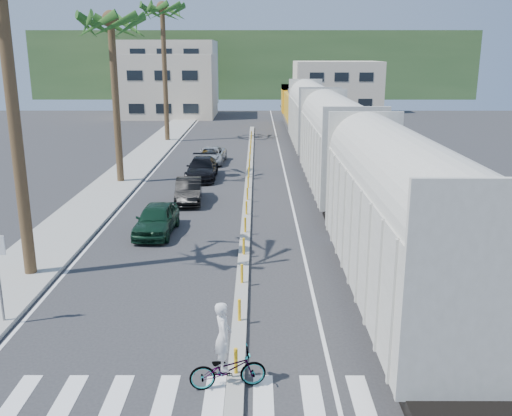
{
  "coord_description": "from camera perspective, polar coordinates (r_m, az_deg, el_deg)",
  "views": [
    {
      "loc": [
        0.54,
        -14.11,
        8.15
      ],
      "look_at": [
        0.5,
        8.46,
        2.0
      ],
      "focal_mm": 40.0,
      "sensor_mm": 36.0,
      "label": 1
    }
  ],
  "objects": [
    {
      "name": "car_third",
      "position": [
        38.31,
        -5.42,
        3.97
      ],
      "size": [
        1.97,
        4.84,
        1.41
      ],
      "primitive_type": "imported",
      "rotation": [
        0.0,
        0.0,
        0.0
      ],
      "color": "black",
      "rests_on": "ground"
    },
    {
      "name": "buildings",
      "position": [
        86.13,
        -4.65,
        12.68
      ],
      "size": [
        38.0,
        27.0,
        10.0
      ],
      "color": "beige",
      "rests_on": "ground"
    },
    {
      "name": "freight_train",
      "position": [
        38.38,
        6.82,
        7.29
      ],
      "size": [
        3.0,
        60.94,
        5.85
      ],
      "color": "#B0AEA2",
      "rests_on": "ground"
    },
    {
      "name": "crosswalk",
      "position": [
        14.6,
        -2.16,
        -18.67
      ],
      "size": [
        14.0,
        2.2,
        0.01
      ],
      "primitive_type": "cube",
      "color": "silver",
      "rests_on": "ground"
    },
    {
      "name": "ground",
      "position": [
        16.3,
        -1.88,
        -14.76
      ],
      "size": [
        140.0,
        140.0,
        0.0
      ],
      "primitive_type": "plane",
      "color": "#28282B",
      "rests_on": "ground"
    },
    {
      "name": "car_rear",
      "position": [
        43.75,
        -4.52,
        5.27
      ],
      "size": [
        2.55,
        4.6,
        1.21
      ],
      "primitive_type": "imported",
      "rotation": [
        0.0,
        0.0,
        -0.06
      ],
      "color": "#B7B9BC",
      "rests_on": "ground"
    },
    {
      "name": "median",
      "position": [
        35.01,
        -0.79,
        1.93
      ],
      "size": [
        0.45,
        60.0,
        0.85
      ],
      "color": "gray",
      "rests_on": "ground"
    },
    {
      "name": "rails",
      "position": [
        43.11,
        6.05,
        4.31
      ],
      "size": [
        1.56,
        100.0,
        0.06
      ],
      "color": "black",
      "rests_on": "ground"
    },
    {
      "name": "cyclist",
      "position": [
        14.72,
        -2.95,
        -15.04
      ],
      "size": [
        1.32,
        2.16,
        2.32
      ],
      "rotation": [
        0.0,
        0.0,
        1.74
      ],
      "color": "#9EA0A5",
      "rests_on": "ground"
    },
    {
      "name": "sidewalk",
      "position": [
        40.94,
        -12.69,
        3.5
      ],
      "size": [
        3.0,
        90.0,
        0.15
      ],
      "primitive_type": "cube",
      "color": "gray",
      "rests_on": "ground"
    },
    {
      "name": "palm_trees",
      "position": [
        37.9,
        -13.84,
        18.86
      ],
      "size": [
        3.5,
        37.2,
        13.75
      ],
      "color": "brown",
      "rests_on": "ground"
    },
    {
      "name": "car_second",
      "position": [
        32.3,
        -6.74,
        1.74
      ],
      "size": [
        1.97,
        4.23,
        1.33
      ],
      "primitive_type": "imported",
      "rotation": [
        0.0,
        0.0,
        0.07
      ],
      "color": "black",
      "rests_on": "ground"
    },
    {
      "name": "hillside",
      "position": [
        114.13,
        -0.18,
        14.17
      ],
      "size": [
        80.0,
        20.0,
        12.0
      ],
      "primitive_type": "cube",
      "color": "#385628",
      "rests_on": "ground"
    },
    {
      "name": "car_lead",
      "position": [
        26.82,
        -9.93,
        -1.1
      ],
      "size": [
        2.05,
        4.3,
        1.41
      ],
      "primitive_type": "imported",
      "rotation": [
        0.0,
        0.0,
        -0.05
      ],
      "color": "black",
      "rests_on": "ground"
    },
    {
      "name": "lane_markings",
      "position": [
        40.04,
        -3.77,
        3.48
      ],
      "size": [
        9.42,
        90.0,
        0.01
      ],
      "color": "silver",
      "rests_on": "ground"
    }
  ]
}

